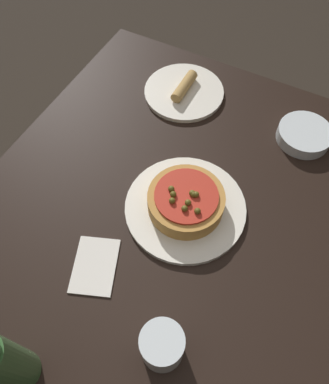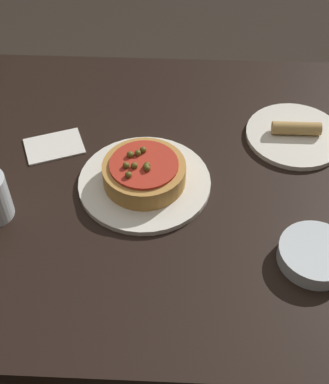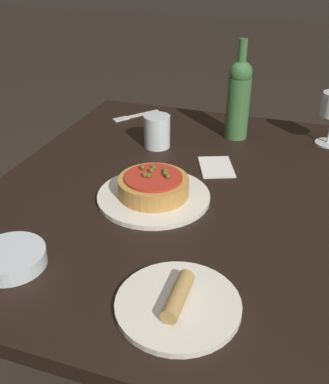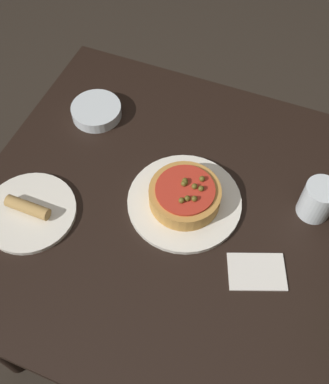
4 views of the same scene
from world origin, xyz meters
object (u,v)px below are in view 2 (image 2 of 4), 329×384
Objects in this scene: dining_table at (117,205)px; side_plate at (295,134)px; side_bowl at (315,255)px; pizza at (144,172)px; dinner_plate at (145,183)px.

dining_table is 5.13× the size of side_plate.
side_bowl is 0.62× the size of side_plate.
side_plate reaches higher than dining_table.
pizza is 1.25× the size of side_bowl.
side_bowl is at bearing 151.26° from pizza.
side_plate is (-0.01, -0.34, -0.01)m from side_bowl.
dinner_plate is 1.61× the size of pizza.
side_plate is at bearing -153.58° from dinner_plate.
dinner_plate is 0.37m from side_plate.
pizza reaches higher than side_plate.
dining_table is 4.12× the size of dinner_plate.
dining_table is 0.44m from side_plate.
dining_table is at bearing -27.40° from side_bowl.
side_plate is at bearing -160.73° from dining_table.
side_plate reaches higher than dinner_plate.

